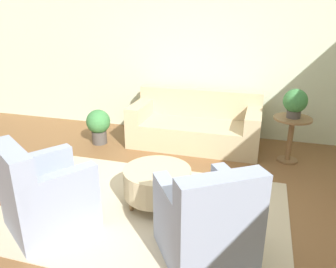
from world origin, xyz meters
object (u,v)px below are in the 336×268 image
Objects in this scene: couch at (195,126)px; side_table at (291,132)px; armchair_left at (44,196)px; potted_plant_on_side_table at (295,102)px; ottoman_table at (157,182)px; armchair_right at (207,224)px; potted_plant_floor at (98,124)px.

couch is 3.07× the size of side_table.
potted_plant_on_side_table is (2.50, 2.44, 0.55)m from armchair_left.
potted_plant_on_side_table reaches higher than couch.
ottoman_table is 2.28m from side_table.
potted_plant_on_side_table is (1.50, -0.29, 0.61)m from couch.
armchair_right is at bearing 0.00° from armchair_left.
ottoman_table is (-0.04, -1.96, -0.03)m from couch.
armchair_right is 2.52× the size of potted_plant_on_side_table.
armchair_right reaches higher than potted_plant_floor.
potted_plant_on_side_table is at bearing 47.42° from ottoman_table.
armchair_left is 1.24m from ottoman_table.
armchair_right is (0.67, -2.73, 0.06)m from couch.
ottoman_table is at bearing -91.13° from couch.
ottoman_table is at bearing -132.58° from side_table.
couch is at bearing 103.90° from armchair_right.
armchair_right is 3.22m from potted_plant_floor.
armchair_right is at bearing -108.60° from side_table.
side_table is (0.82, 2.44, 0.10)m from armchair_right.
potted_plant_on_side_table is at bearing 71.40° from armchair_right.
couch is at bearing 69.84° from armchair_left.
potted_plant_on_side_table is 0.71× the size of potted_plant_floor.
couch is 1.64m from potted_plant_floor.
ottoman_table is 1.85× the size of potted_plant_on_side_table.
potted_plant_floor is at bearing 135.43° from ottoman_table.
armchair_left and armchair_right have the same top height.
ottoman_table is 2.17m from potted_plant_floor.
couch is 5.04× the size of potted_plant_on_side_table.
side_table is 1.64× the size of potted_plant_on_side_table.
armchair_left is at bearing 180.00° from armchair_right.
potted_plant_on_side_table is (0.82, 2.44, 0.55)m from armchair_right.
armchair_right is at bearing -76.10° from couch.
armchair_right reaches higher than ottoman_table.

